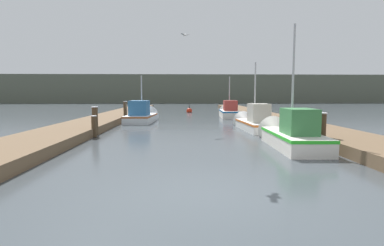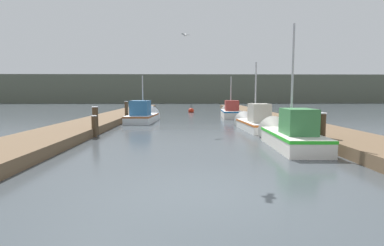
% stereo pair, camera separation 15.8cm
% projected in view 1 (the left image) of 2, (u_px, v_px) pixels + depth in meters
% --- Properties ---
extents(ground_plane, '(200.00, 200.00, 0.00)m').
position_uv_depth(ground_plane, '(208.00, 194.00, 5.88)').
color(ground_plane, '#3D4449').
extents(dock_left, '(2.60, 40.00, 0.39)m').
position_uv_depth(dock_left, '(109.00, 118.00, 21.59)').
color(dock_left, brown).
rests_on(dock_left, ground_plane).
extents(dock_right, '(2.60, 40.00, 0.39)m').
position_uv_depth(dock_right, '(268.00, 118.00, 21.97)').
color(dock_right, brown).
rests_on(dock_right, ground_plane).
extents(distant_shore_ridge, '(120.00, 16.00, 5.81)m').
position_uv_depth(distant_shore_ridge, '(184.00, 89.00, 68.15)').
color(distant_shore_ridge, '#565B4C').
rests_on(distant_shore_ridge, ground_plane).
extents(fishing_boat_0, '(1.57, 4.72, 4.85)m').
position_uv_depth(fishing_boat_0, '(289.00, 134.00, 11.29)').
color(fishing_boat_0, silver).
rests_on(fishing_boat_0, ground_plane).
extents(fishing_boat_1, '(1.54, 4.76, 4.03)m').
position_uv_depth(fishing_boat_1, '(253.00, 122.00, 16.52)').
color(fishing_boat_1, silver).
rests_on(fishing_boat_1, ground_plane).
extents(fishing_boat_2, '(1.96, 4.84, 3.72)m').
position_uv_depth(fishing_boat_2, '(143.00, 115.00, 21.02)').
color(fishing_boat_2, silver).
rests_on(fishing_boat_2, ground_plane).
extents(fishing_boat_3, '(1.66, 4.81, 3.75)m').
position_uv_depth(fishing_boat_3, '(229.00, 112.00, 25.04)').
color(fishing_boat_3, silver).
rests_on(fishing_boat_3, ground_plane).
extents(mooring_piling_0, '(0.31, 0.31, 1.36)m').
position_uv_depth(mooring_piling_0, '(95.00, 121.00, 14.14)').
color(mooring_piling_0, '#473523').
rests_on(mooring_piling_0, ground_plane).
extents(mooring_piling_1, '(0.36, 0.36, 1.28)m').
position_uv_depth(mooring_piling_1, '(321.00, 130.00, 10.92)').
color(mooring_piling_1, '#473523').
rests_on(mooring_piling_1, ground_plane).
extents(mooring_piling_2, '(0.27, 0.27, 1.43)m').
position_uv_depth(mooring_piling_2, '(125.00, 111.00, 21.12)').
color(mooring_piling_2, '#473523').
rests_on(mooring_piling_2, ground_plane).
extents(mooring_piling_3, '(0.26, 0.26, 0.98)m').
position_uv_depth(mooring_piling_3, '(94.00, 126.00, 13.56)').
color(mooring_piling_3, '#473523').
rests_on(mooring_piling_3, ground_plane).
extents(channel_buoy, '(0.59, 0.59, 1.09)m').
position_uv_depth(channel_buoy, '(189.00, 111.00, 31.26)').
color(channel_buoy, red).
rests_on(channel_buoy, ground_plane).
extents(seagull_1, '(0.49, 0.45, 0.12)m').
position_uv_depth(seagull_1, '(185.00, 35.00, 16.60)').
color(seagull_1, white).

